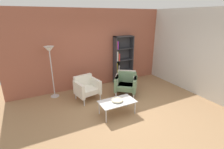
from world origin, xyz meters
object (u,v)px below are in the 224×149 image
coffee_table_low (117,102)px  armchair_spare_guest (126,82)px  armchair_corner_red (126,84)px  bookshelf_tall (121,61)px  armchair_by_bookshelf (87,87)px  decorative_bowl (117,100)px  floor_lamp_torchiere (50,55)px

coffee_table_low → armchair_spare_guest: (0.94, 1.05, 0.05)m
armchair_corner_red → bookshelf_tall: bearing=108.2°
armchair_corner_red → armchair_by_bookshelf: bearing=-153.7°
armchair_by_bookshelf → armchair_corner_red: 1.37m
coffee_table_low → decorative_bowl: 0.07m
decorative_bowl → coffee_table_low: bearing=-26.6°
coffee_table_low → armchair_spare_guest: armchair_spare_guest is taller
bookshelf_tall → floor_lamp_torchiere: size_ratio=1.09×
bookshelf_tall → floor_lamp_torchiere: 2.78m
armchair_by_bookshelf → armchair_spare_guest: bearing=-19.6°
coffee_table_low → floor_lamp_torchiere: size_ratio=0.57×
decorative_bowl → armchair_spare_guest: (0.94, 1.05, -0.02)m
armchair_corner_red → armchair_spare_guest: bearing=100.6°
armchair_corner_red → floor_lamp_torchiere: bearing=-163.7°
coffee_table_low → armchair_by_bookshelf: 1.35m
coffee_table_low → armchair_by_bookshelf: bearing=109.9°
armchair_corner_red → armchair_spare_guest: size_ratio=1.00×
bookshelf_tall → floor_lamp_torchiere: (-2.72, -0.14, 0.54)m
decorative_bowl → armchair_by_bookshelf: armchair_by_bookshelf is taller
decorative_bowl → armchair_by_bookshelf: (-0.46, 1.27, -0.02)m
decorative_bowl → armchair_by_bookshelf: 1.35m
armchair_spare_guest → floor_lamp_torchiere: 2.70m
decorative_bowl → armchair_corner_red: armchair_corner_red is taller
decorative_bowl → armchair_spare_guest: armchair_spare_guest is taller
armchair_by_bookshelf → bookshelf_tall: bearing=13.4°
coffee_table_low → decorative_bowl: size_ratio=3.12×
armchair_spare_guest → coffee_table_low: bearing=-96.3°
bookshelf_tall → floor_lamp_torchiere: bookshelf_tall is taller
decorative_bowl → floor_lamp_torchiere: floor_lamp_torchiere is taller
bookshelf_tall → armchair_by_bookshelf: bearing=-155.6°
bookshelf_tall → decorative_bowl: size_ratio=5.94×
coffee_table_low → armchair_spare_guest: size_ratio=1.06×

